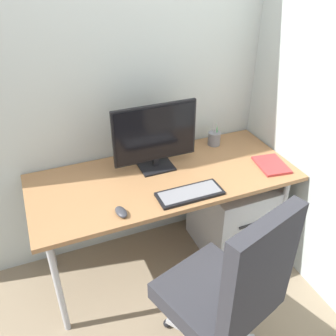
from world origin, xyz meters
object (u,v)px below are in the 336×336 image
Objects in this scene: office_chair at (228,292)px; keyboard at (190,193)px; monitor at (155,136)px; notebook at (271,165)px; pen_holder at (214,138)px; filing_cabinet at (232,213)px; mouse at (121,212)px.

office_chair reaches higher than keyboard.
office_chair is 2.08× the size of monitor.
notebook is (0.68, 0.65, 0.18)m from office_chair.
keyboard is 0.63m from notebook.
monitor is 0.53m from pen_holder.
pen_holder is at bearing 100.97° from filing_cabinet.
office_chair is 0.99m from filing_cabinet.
filing_cabinet is at bearing 8.41° from mouse.
monitor reaches higher than notebook.
keyboard is (0.06, 0.57, 0.18)m from office_chair.
office_chair is 10.88× the size of mouse.
keyboard is 3.74× the size of mouse.
mouse is at bearing 122.87° from office_chair.
office_chair is at bearing -95.87° from keyboard.
filing_cabinet is 1.03m from mouse.
mouse is 1.04m from notebook.
mouse reaches higher than notebook.
filing_cabinet is 5.74× the size of mouse.
office_chair reaches higher than notebook.
monitor reaches higher than filing_cabinet.
notebook is (1.04, 0.10, -0.01)m from mouse.
filing_cabinet is (0.52, 0.79, -0.29)m from office_chair.
office_chair is at bearing -114.41° from pen_holder.
notebook is (0.16, -0.15, 0.46)m from filing_cabinet.
monitor reaches higher than office_chair.
pen_holder is (0.42, 0.48, 0.04)m from keyboard.
filing_cabinet is 0.51m from notebook.
keyboard is at bearing -78.65° from monitor.
mouse is 0.60× the size of pen_holder.
office_chair is at bearing -64.19° from mouse.
monitor reaches higher than pen_holder.
pen_holder reaches higher than mouse.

